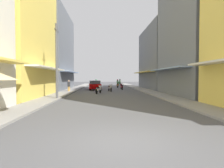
% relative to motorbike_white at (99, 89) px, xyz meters
% --- Properties ---
extents(ground_plane, '(117.31, 117.31, 0.00)m').
position_rel_motorbike_white_xyz_m(ground_plane, '(1.23, 5.08, -0.50)').
color(ground_plane, '#4C4C4F').
extents(sidewalk_left, '(1.94, 61.32, 0.12)m').
position_rel_motorbike_white_xyz_m(sidewalk_left, '(-4.17, 5.08, -0.44)').
color(sidewalk_left, gray).
rests_on(sidewalk_left, ground).
extents(sidewalk_right, '(1.94, 61.32, 0.12)m').
position_rel_motorbike_white_xyz_m(sidewalk_right, '(6.64, 5.08, -0.44)').
color(sidewalk_right, gray).
rests_on(sidewalk_right, ground).
extents(building_left_mid, '(7.05, 10.34, 15.02)m').
position_rel_motorbike_white_xyz_m(building_left_mid, '(-8.13, -4.28, 7.00)').
color(building_left_mid, '#EFD159').
rests_on(building_left_mid, ground).
extents(building_left_far, '(7.05, 12.65, 12.22)m').
position_rel_motorbike_white_xyz_m(building_left_far, '(-8.13, 8.17, 5.60)').
color(building_left_far, slate).
rests_on(building_left_far, ground).
extents(building_right_mid, '(7.05, 10.49, 16.21)m').
position_rel_motorbike_white_xyz_m(building_right_mid, '(10.60, -3.46, 7.60)').
color(building_right_mid, slate).
rests_on(building_right_mid, ground).
extents(building_right_far, '(7.05, 13.08, 10.10)m').
position_rel_motorbike_white_xyz_m(building_right_far, '(10.60, 8.64, 4.54)').
color(building_right_far, slate).
rests_on(building_right_far, ground).
extents(motorbike_white, '(0.77, 1.73, 0.96)m').
position_rel_motorbike_white_xyz_m(motorbike_white, '(0.00, 0.00, 0.00)').
color(motorbike_white, black).
rests_on(motorbike_white, ground).
extents(motorbike_red, '(0.72, 1.75, 1.58)m').
position_rel_motorbike_white_xyz_m(motorbike_red, '(-0.96, 15.15, 0.20)').
color(motorbike_red, black).
rests_on(motorbike_red, ground).
extents(motorbike_orange, '(0.60, 1.79, 1.58)m').
position_rel_motorbike_white_xyz_m(motorbike_orange, '(3.24, 13.25, 0.20)').
color(motorbike_orange, black).
rests_on(motorbike_orange, ground).
extents(motorbike_maroon, '(0.55, 1.81, 0.96)m').
position_rel_motorbike_white_xyz_m(motorbike_maroon, '(3.40, 6.79, 0.00)').
color(motorbike_maroon, black).
rests_on(motorbike_maroon, ground).
extents(motorbike_black, '(0.58, 1.80, 0.96)m').
position_rel_motorbike_white_xyz_m(motorbike_black, '(-1.04, 18.02, 0.00)').
color(motorbike_black, black).
rests_on(motorbike_black, ground).
extents(motorbike_silver, '(0.63, 1.79, 0.96)m').
position_rel_motorbike_white_xyz_m(motorbike_silver, '(1.47, 3.36, 0.00)').
color(motorbike_silver, black).
rests_on(motorbike_silver, ground).
extents(motorbike_green, '(0.65, 1.78, 1.58)m').
position_rel_motorbike_white_xyz_m(motorbike_green, '(4.34, 21.97, 0.20)').
color(motorbike_green, black).
rests_on(motorbike_green, ground).
extents(parked_car, '(2.14, 4.25, 1.45)m').
position_rel_motorbike_white_xyz_m(parked_car, '(-0.78, 6.88, 0.24)').
color(parked_car, '#8C0000').
rests_on(parked_car, ground).
extents(pedestrian_foreground, '(0.34, 0.34, 1.57)m').
position_rel_motorbike_white_xyz_m(pedestrian_foreground, '(-3.99, 2.50, 0.28)').
color(pedestrian_foreground, '#BF8C3F').
rests_on(pedestrian_foreground, ground).
extents(utility_pole, '(0.20, 1.20, 6.54)m').
position_rel_motorbike_white_xyz_m(utility_pole, '(-3.45, -6.27, 2.84)').
color(utility_pole, '#4C4C4F').
rests_on(utility_pole, ground).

